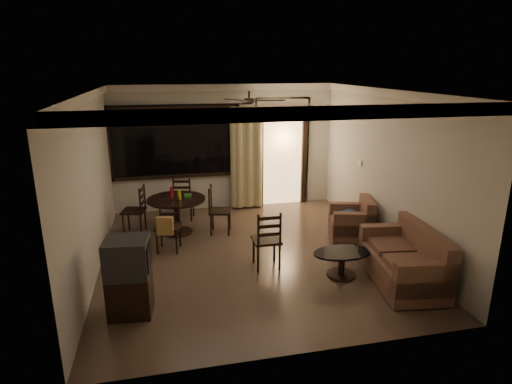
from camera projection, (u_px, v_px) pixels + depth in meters
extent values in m
plane|color=#7F6651|center=(250.00, 255.00, 7.48)|extent=(5.50, 5.50, 0.00)
plane|color=beige|center=(225.00, 148.00, 9.66)|extent=(5.00, 0.00, 5.00)
plane|color=beige|center=(302.00, 241.00, 4.51)|extent=(5.00, 0.00, 5.00)
plane|color=beige|center=(90.00, 186.00, 6.57)|extent=(0.00, 5.50, 5.50)
plane|color=beige|center=(387.00, 170.00, 7.60)|extent=(0.00, 5.50, 5.50)
plane|color=white|center=(249.00, 91.00, 6.69)|extent=(5.50, 5.50, 0.00)
cube|color=black|center=(175.00, 142.00, 9.35)|extent=(2.70, 0.04, 1.45)
cylinder|color=black|center=(178.00, 105.00, 9.06)|extent=(3.20, 0.03, 0.03)
cube|color=#FFC684|center=(283.00, 160.00, 10.00)|extent=(0.91, 0.03, 2.08)
cube|color=white|center=(360.00, 163.00, 8.61)|extent=(0.02, 0.18, 0.12)
cylinder|color=black|center=(249.00, 95.00, 6.70)|extent=(0.03, 0.03, 0.12)
cylinder|color=black|center=(249.00, 101.00, 6.73)|extent=(0.16, 0.16, 0.08)
cylinder|color=black|center=(176.00, 199.00, 8.29)|extent=(1.13, 1.13, 0.04)
cylinder|color=black|center=(177.00, 216.00, 8.39)|extent=(0.11, 0.11, 0.66)
cylinder|color=black|center=(178.00, 232.00, 8.49)|extent=(0.56, 0.56, 0.03)
cylinder|color=maroon|center=(172.00, 192.00, 8.30)|extent=(0.06, 0.06, 0.22)
cylinder|color=#BCBD14|center=(179.00, 195.00, 8.22)|extent=(0.06, 0.06, 0.18)
cube|color=#2C8327|center=(188.00, 195.00, 8.39)|extent=(0.14, 0.10, 0.05)
cube|color=black|center=(134.00, 211.00, 8.37)|extent=(0.50, 0.50, 0.04)
cube|color=black|center=(220.00, 211.00, 8.36)|extent=(0.50, 0.50, 0.04)
cube|color=black|center=(168.00, 227.00, 7.55)|extent=(0.50, 0.50, 0.04)
cube|color=#B1894C|center=(165.00, 226.00, 7.30)|extent=(0.29, 0.14, 0.32)
cube|color=black|center=(184.00, 199.00, 9.13)|extent=(0.50, 0.50, 0.04)
cube|color=black|center=(130.00, 294.00, 5.65)|extent=(0.60, 0.55, 0.56)
cube|color=black|center=(127.00, 257.00, 5.50)|extent=(0.60, 0.55, 0.50)
cube|color=black|center=(149.00, 256.00, 5.54)|extent=(0.06, 0.40, 0.34)
cube|color=#4A2F22|center=(402.00, 269.00, 6.48)|extent=(1.05, 1.69, 0.40)
cube|color=#4A2F22|center=(424.00, 248.00, 6.41)|extent=(0.41, 1.60, 0.65)
cube|color=#4A2F22|center=(424.00, 280.00, 5.75)|extent=(0.86, 0.29, 0.50)
cube|color=#4A2F22|center=(385.00, 239.00, 7.09)|extent=(0.86, 0.29, 0.50)
cube|color=#4A2F22|center=(400.00, 255.00, 6.41)|extent=(0.78, 1.46, 0.12)
cube|color=#4A2F22|center=(351.00, 228.00, 8.19)|extent=(0.93, 0.93, 0.36)
cube|color=#4A2F22|center=(367.00, 213.00, 8.09)|extent=(0.37, 0.78, 0.58)
cube|color=#4A2F22|center=(354.00, 225.00, 7.85)|extent=(0.78, 0.35, 0.45)
cube|color=#4A2F22|center=(349.00, 214.00, 8.43)|extent=(0.78, 0.35, 0.45)
cube|color=#4A2F22|center=(349.00, 218.00, 8.13)|extent=(0.67, 0.70, 0.11)
ellipsoid|color=navy|center=(349.00, 212.00, 8.10)|extent=(0.32, 0.27, 0.09)
ellipsoid|color=black|center=(342.00, 253.00, 6.64)|extent=(0.92, 0.55, 0.03)
cylinder|color=black|center=(342.00, 264.00, 6.69)|extent=(0.10, 0.10, 0.37)
cylinder|color=black|center=(341.00, 274.00, 6.74)|extent=(0.45, 0.45, 0.03)
cube|color=black|center=(266.00, 240.00, 6.92)|extent=(0.44, 0.44, 0.04)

